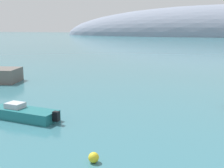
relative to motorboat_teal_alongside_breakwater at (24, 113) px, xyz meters
The scene contains 2 objects.
motorboat_teal_alongside_breakwater is the anchor object (origin of this frame).
mooring_buoy_yellow 9.50m from the motorboat_teal_alongside_breakwater, 36.39° to the right, with size 0.57×0.57×0.57m, color yellow.
Camera 1 is at (5.28, 0.41, 7.08)m, focal length 48.13 mm.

